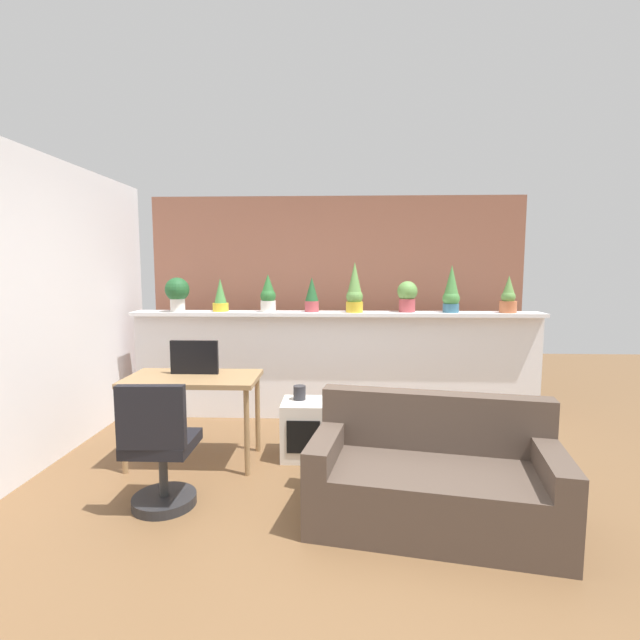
# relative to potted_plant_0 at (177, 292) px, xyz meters

# --- Properties ---
(ground_plane) EXTENTS (12.00, 12.00, 0.00)m
(ground_plane) POSITION_rel_potted_plant_0_xyz_m (1.72, -1.93, -1.40)
(ground_plane) COLOR brown
(divider_wall) EXTENTS (4.42, 0.16, 1.14)m
(divider_wall) POSITION_rel_potted_plant_0_xyz_m (1.72, 0.07, -0.82)
(divider_wall) COLOR white
(divider_wall) RESTS_ON ground
(plant_shelf) EXTENTS (4.42, 0.31, 0.04)m
(plant_shelf) POSITION_rel_potted_plant_0_xyz_m (1.72, 0.03, -0.23)
(plant_shelf) COLOR white
(plant_shelf) RESTS_ON divider_wall
(brick_wall_behind) EXTENTS (4.42, 0.10, 2.50)m
(brick_wall_behind) POSITION_rel_potted_plant_0_xyz_m (1.72, 0.67, -0.15)
(brick_wall_behind) COLOR #935B47
(brick_wall_behind) RESTS_ON ground
(side_wall_left) EXTENTS (0.12, 4.40, 2.60)m
(side_wall_left) POSITION_rel_potted_plant_0_xyz_m (-0.74, -1.53, -0.10)
(side_wall_left) COLOR white
(side_wall_left) RESTS_ON ground
(potted_plant_0) EXTENTS (0.26, 0.26, 0.37)m
(potted_plant_0) POSITION_rel_potted_plant_0_xyz_m (0.00, 0.00, 0.00)
(potted_plant_0) COLOR silver
(potted_plant_0) RESTS_ON plant_shelf
(potted_plant_1) EXTENTS (0.17, 0.17, 0.36)m
(potted_plant_1) POSITION_rel_potted_plant_0_xyz_m (0.46, 0.05, -0.05)
(potted_plant_1) COLOR gold
(potted_plant_1) RESTS_ON plant_shelf
(potted_plant_2) EXTENTS (0.17, 0.17, 0.41)m
(potted_plant_2) POSITION_rel_potted_plant_0_xyz_m (0.99, 0.02, -0.03)
(potted_plant_2) COLOR silver
(potted_plant_2) RESTS_ON plant_shelf
(potted_plant_3) EXTENTS (0.15, 0.15, 0.38)m
(potted_plant_3) POSITION_rel_potted_plant_0_xyz_m (1.46, 0.03, -0.03)
(potted_plant_3) COLOR #B7474C
(potted_plant_3) RESTS_ON plant_shelf
(potted_plant_4) EXTENTS (0.18, 0.18, 0.54)m
(potted_plant_4) POSITION_rel_potted_plant_0_xyz_m (1.92, -0.01, 0.02)
(potted_plant_4) COLOR gold
(potted_plant_4) RESTS_ON plant_shelf
(potted_plant_5) EXTENTS (0.22, 0.22, 0.33)m
(potted_plant_5) POSITION_rel_potted_plant_0_xyz_m (2.49, 0.06, -0.03)
(potted_plant_5) COLOR #B7474C
(potted_plant_5) RESTS_ON plant_shelf
(potted_plant_6) EXTENTS (0.18, 0.18, 0.51)m
(potted_plant_6) POSITION_rel_potted_plant_0_xyz_m (2.95, 0.02, 0.01)
(potted_plant_6) COLOR #386B84
(potted_plant_6) RESTS_ON plant_shelf
(potted_plant_7) EXTENTS (0.18, 0.18, 0.39)m
(potted_plant_7) POSITION_rel_potted_plant_0_xyz_m (3.55, 0.01, -0.05)
(potted_plant_7) COLOR #C66B42
(potted_plant_7) RESTS_ON plant_shelf
(desk) EXTENTS (1.10, 0.60, 0.75)m
(desk) POSITION_rel_potted_plant_0_xyz_m (0.52, -1.18, -0.73)
(desk) COLOR #99754C
(desk) RESTS_ON ground
(tv_monitor) EXTENTS (0.41, 0.04, 0.29)m
(tv_monitor) POSITION_rel_potted_plant_0_xyz_m (0.51, -1.10, -0.50)
(tv_monitor) COLOR black
(tv_monitor) RESTS_ON desk
(office_chair) EXTENTS (0.45, 0.45, 0.91)m
(office_chair) POSITION_rel_potted_plant_0_xyz_m (0.53, -1.99, -1.01)
(office_chair) COLOR #262628
(office_chair) RESTS_ON ground
(side_cube_shelf) EXTENTS (0.40, 0.41, 0.50)m
(side_cube_shelf) POSITION_rel_potted_plant_0_xyz_m (1.46, -1.04, -1.15)
(side_cube_shelf) COLOR silver
(side_cube_shelf) RESTS_ON ground
(vase_on_shelf) EXTENTS (0.11, 0.11, 0.12)m
(vase_on_shelf) POSITION_rel_potted_plant_0_xyz_m (1.41, -0.99, -0.83)
(vase_on_shelf) COLOR #2D2D33
(vase_on_shelf) RESTS_ON side_cube_shelf
(couch) EXTENTS (1.67, 1.03, 0.80)m
(couch) POSITION_rel_potted_plant_0_xyz_m (2.37, -2.07, -1.11)
(couch) COLOR brown
(couch) RESTS_ON ground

